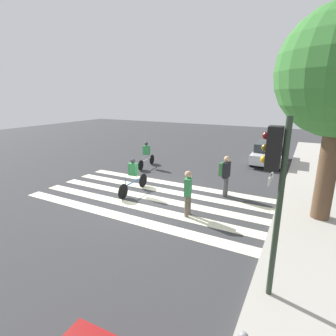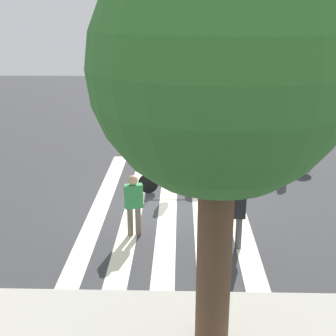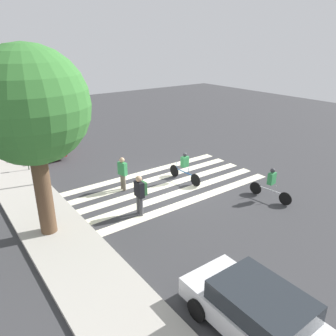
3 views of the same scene
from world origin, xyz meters
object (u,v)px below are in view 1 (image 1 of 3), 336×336
(pedestrian_adult_yellow_jacket, at_px, (225,173))
(pedestrian_child_with_backpack, at_px, (188,191))
(car_parked_silver_sedan, at_px, (270,153))
(cyclist_mid_street, at_px, (146,154))
(traffic_light, at_px, (275,177))
(cyclist_near_curb, at_px, (133,175))

(pedestrian_adult_yellow_jacket, bearing_deg, pedestrian_child_with_backpack, -13.11)
(car_parked_silver_sedan, bearing_deg, cyclist_mid_street, -54.88)
(traffic_light, distance_m, cyclist_mid_street, 11.60)
(cyclist_near_curb, bearing_deg, pedestrian_child_with_backpack, 69.44)
(pedestrian_child_with_backpack, distance_m, pedestrian_adult_yellow_jacket, 2.69)
(cyclist_mid_street, xyz_separation_m, car_parked_silver_sedan, (-4.67, 6.58, -0.15))
(pedestrian_adult_yellow_jacket, distance_m, cyclist_near_curb, 4.10)
(traffic_light, bearing_deg, cyclist_near_curb, -122.21)
(pedestrian_adult_yellow_jacket, relative_size, cyclist_near_curb, 0.77)
(pedestrian_child_with_backpack, bearing_deg, cyclist_near_curb, 57.94)
(pedestrian_child_with_backpack, relative_size, pedestrian_adult_yellow_jacket, 0.95)
(cyclist_mid_street, height_order, cyclist_near_curb, cyclist_near_curb)
(car_parked_silver_sedan, bearing_deg, cyclist_near_curb, -28.45)
(pedestrian_child_with_backpack, relative_size, car_parked_silver_sedan, 0.40)
(traffic_light, distance_m, cyclist_near_curb, 7.66)
(pedestrian_child_with_backpack, xyz_separation_m, cyclist_near_curb, (-1.01, -3.15, -0.11))
(pedestrian_child_with_backpack, bearing_deg, cyclist_mid_street, 30.65)
(pedestrian_adult_yellow_jacket, bearing_deg, cyclist_mid_street, -113.23)
(cyclist_near_curb, xyz_separation_m, car_parked_silver_sedan, (-8.72, 4.68, -0.16))
(pedestrian_child_with_backpack, distance_m, car_parked_silver_sedan, 9.85)
(pedestrian_adult_yellow_jacket, xyz_separation_m, cyclist_near_curb, (1.62, -3.76, -0.20))
(pedestrian_child_with_backpack, xyz_separation_m, pedestrian_adult_yellow_jacket, (-2.62, 0.61, 0.09))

